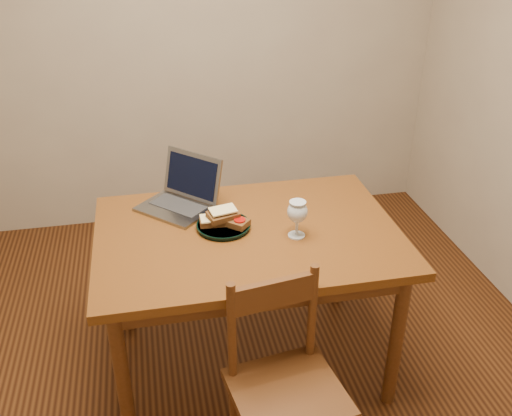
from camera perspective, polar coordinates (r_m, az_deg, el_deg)
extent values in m
cube|color=black|center=(2.86, -1.92, -16.06)|extent=(3.20, 3.20, 0.02)
cube|color=gray|center=(3.70, -6.74, 17.55)|extent=(3.20, 0.02, 2.60)
cube|color=#522C0D|center=(2.47, -0.82, -2.75)|extent=(1.30, 0.90, 0.04)
cylinder|color=#45250E|center=(2.38, -13.16, -16.40)|extent=(0.06, 0.06, 0.70)
cylinder|color=#45250E|center=(2.56, 13.85, -12.70)|extent=(0.06, 0.06, 0.70)
cylinder|color=#45250E|center=(2.95, -13.14, -6.27)|extent=(0.06, 0.06, 0.70)
cylinder|color=#45250E|center=(3.10, 8.36, -3.94)|extent=(0.06, 0.06, 0.70)
cube|color=#45250E|center=(2.20, 3.17, -18.08)|extent=(0.45, 0.43, 0.04)
cube|color=#45250E|center=(2.07, 1.76, -8.58)|extent=(0.32, 0.08, 0.11)
cylinder|color=black|center=(2.48, -3.26, -1.83)|extent=(0.24, 0.24, 0.02)
cube|color=slate|center=(2.64, -8.20, -0.11)|extent=(0.38, 0.38, 0.01)
cube|color=slate|center=(2.68, -6.37, 3.24)|extent=(0.27, 0.27, 0.21)
cube|color=black|center=(2.68, -6.37, 3.24)|extent=(0.23, 0.23, 0.17)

